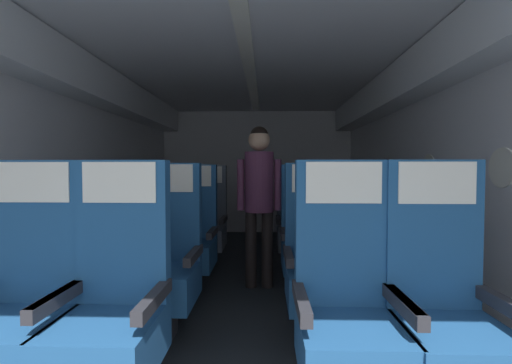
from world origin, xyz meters
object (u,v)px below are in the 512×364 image
seat_c_left_aisle (191,238)px  flight_attendant (259,189)px  seat_c_right_aisle (353,239)px  seat_d_left_window (167,224)px  seat_b_right_aisle (382,263)px  seat_d_left_aisle (206,224)px  seat_d_right_window (297,225)px  seat_b_left_aisle (165,262)px  seat_a_right_aisle (445,313)px  seat_b_right_window (319,263)px  seat_a_left_aisle (113,308)px  seat_c_left_window (143,238)px  seat_d_right_aisle (337,225)px  seat_a_left_window (23,306)px  seat_c_right_window (306,239)px  seat_a_right_window (347,311)px  seat_b_left_window (103,261)px

seat_c_left_aisle → flight_attendant: 0.80m
seat_c_right_aisle → seat_d_left_window: (-1.97, 0.82, 0.00)m
seat_b_right_aisle → seat_d_left_aisle: bearing=132.7°
seat_d_left_aisle → seat_d_right_window: size_ratio=1.00×
seat_c_right_aisle → seat_d_right_window: 0.95m
seat_b_left_aisle → seat_c_right_aisle: size_ratio=1.00×
seat_a_right_aisle → seat_c_right_aisle: size_ratio=1.00×
seat_b_left_aisle → seat_d_left_aisle: 1.67m
seat_b_right_window → seat_a_left_aisle: bearing=-143.1°
seat_c_left_window → seat_d_right_aisle: size_ratio=1.00×
seat_a_left_window → seat_b_left_aisle: size_ratio=1.00×
seat_b_left_aisle → seat_b_right_window: size_ratio=1.00×
seat_c_right_window → seat_a_left_window: bearing=-133.2°
seat_d_right_window → flight_attendant: bearing=-121.6°
seat_c_left_aisle → seat_a_right_window: bearing=-56.8°
seat_a_right_aisle → flight_attendant: 2.05m
seat_b_right_aisle → seat_c_left_aisle: same height
seat_c_left_window → seat_c_right_window: bearing=-0.6°
seat_b_left_aisle → seat_b_right_window: bearing=0.2°
seat_a_right_aisle → seat_d_right_window: bearing=100.2°
seat_c_left_window → seat_d_left_window: (0.00, 0.81, 0.00)m
seat_a_left_aisle → seat_c_left_window: size_ratio=1.00×
seat_d_right_aisle → seat_d_left_aisle: bearing=179.4°
seat_d_right_aisle → seat_a_right_window: bearing=-100.4°
seat_c_left_window → seat_b_right_aisle: bearing=-22.5°
seat_c_right_aisle → seat_d_right_aisle: 0.82m
seat_a_left_aisle → seat_b_left_aisle: 0.81m
seat_c_right_window → seat_d_left_aisle: same height
seat_a_right_aisle → seat_c_left_window: bearing=139.8°
seat_a_left_window → seat_d_right_aisle: size_ratio=1.00×
seat_c_left_window → seat_d_right_aisle: 2.15m
seat_b_left_aisle → seat_c_right_aisle: bearing=28.7°
seat_c_right_window → seat_d_left_aisle: (-1.08, 0.84, 0.00)m
seat_b_right_aisle → seat_d_right_window: same height
seat_b_left_aisle → seat_d_left_aisle: size_ratio=1.00×
seat_c_left_aisle → seat_a_right_aisle: bearing=-47.7°
seat_a_right_window → seat_b_right_window: same height
seat_a_right_window → seat_c_left_window: same height
seat_d_left_aisle → seat_d_right_window: bearing=-0.1°
seat_d_left_window → flight_attendant: (1.10, -0.68, 0.46)m
seat_a_left_aisle → seat_b_right_aisle: same height
seat_c_right_aisle → seat_c_right_window: bearing=-179.6°
flight_attendant → seat_b_left_window: bearing=-121.2°
seat_c_left_aisle → seat_c_right_aisle: 1.52m
seat_a_right_aisle → seat_c_left_window: same height
seat_a_right_aisle → seat_a_left_window: bearing=179.4°
seat_c_left_window → seat_a_left_aisle: bearing=-74.9°
seat_a_right_aisle → seat_c_right_window: size_ratio=1.00×
seat_a_left_window → flight_attendant: size_ratio=0.77×
seat_c_left_aisle → seat_d_left_window: size_ratio=1.00×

